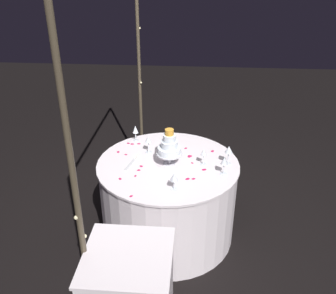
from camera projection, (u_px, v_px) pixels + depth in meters
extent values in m
plane|color=black|center=(168.00, 232.00, 3.48)|extent=(12.00, 12.00, 0.00)
cylinder|color=#473D2D|center=(77.00, 201.00, 1.97)|extent=(0.04, 0.04, 2.34)
cylinder|color=#473D2D|center=(140.00, 78.00, 3.97)|extent=(0.04, 0.04, 2.34)
sphere|color=#F9EAB2|center=(76.00, 218.00, 2.00)|extent=(0.02, 0.02, 0.02)
sphere|color=#F9EAB2|center=(141.00, 83.00, 3.98)|extent=(0.02, 0.02, 0.02)
sphere|color=#F9EAB2|center=(87.00, 261.00, 2.17)|extent=(0.02, 0.02, 0.02)
sphere|color=#F9EAB2|center=(85.00, 236.00, 2.10)|extent=(0.02, 0.02, 0.02)
sphere|color=#F9EAB2|center=(140.00, 28.00, 3.74)|extent=(0.02, 0.02, 0.02)
cylinder|color=white|center=(168.00, 200.00, 3.31)|extent=(1.21, 1.21, 0.75)
cylinder|color=white|center=(168.00, 164.00, 3.13)|extent=(1.23, 1.23, 0.02)
cube|color=white|center=(127.00, 256.00, 2.10)|extent=(0.52, 0.52, 0.02)
cylinder|color=silver|center=(169.00, 163.00, 3.11)|extent=(0.11, 0.11, 0.01)
cylinder|color=silver|center=(169.00, 159.00, 3.09)|extent=(0.02, 0.02, 0.09)
cylinder|color=silver|center=(169.00, 153.00, 3.07)|extent=(0.22, 0.22, 0.01)
cylinder|color=white|center=(169.00, 150.00, 3.05)|extent=(0.20, 0.20, 0.05)
cylinder|color=white|center=(169.00, 144.00, 3.03)|extent=(0.14, 0.14, 0.06)
cylinder|color=white|center=(169.00, 138.00, 3.00)|extent=(0.11, 0.11, 0.06)
cylinder|color=gold|center=(169.00, 132.00, 2.97)|extent=(0.07, 0.07, 0.05)
cylinder|color=silver|center=(223.00, 174.00, 2.97)|extent=(0.06, 0.06, 0.00)
cylinder|color=silver|center=(224.00, 169.00, 2.94)|extent=(0.01, 0.01, 0.09)
cone|color=silver|center=(224.00, 160.00, 2.91)|extent=(0.06, 0.06, 0.07)
cylinder|color=silver|center=(136.00, 140.00, 3.51)|extent=(0.06, 0.06, 0.00)
cylinder|color=silver|center=(136.00, 137.00, 3.49)|extent=(0.01, 0.01, 0.08)
cone|color=silver|center=(135.00, 129.00, 3.45)|extent=(0.05, 0.05, 0.07)
cylinder|color=silver|center=(203.00, 164.00, 3.11)|extent=(0.06, 0.06, 0.00)
cylinder|color=silver|center=(203.00, 159.00, 3.08)|extent=(0.01, 0.01, 0.09)
cone|color=silver|center=(204.00, 152.00, 3.05)|extent=(0.05, 0.05, 0.05)
cylinder|color=silver|center=(174.00, 189.00, 2.77)|extent=(0.06, 0.06, 0.00)
cylinder|color=silver|center=(174.00, 184.00, 2.76)|extent=(0.01, 0.01, 0.08)
cone|color=silver|center=(174.00, 177.00, 2.72)|extent=(0.06, 0.06, 0.06)
cylinder|color=silver|center=(149.00, 152.00, 3.30)|extent=(0.06, 0.06, 0.00)
cylinder|color=silver|center=(148.00, 147.00, 3.27)|extent=(0.01, 0.01, 0.10)
cone|color=silver|center=(148.00, 139.00, 3.24)|extent=(0.06, 0.06, 0.05)
cylinder|color=silver|center=(228.00, 164.00, 3.11)|extent=(0.06, 0.06, 0.00)
cylinder|color=silver|center=(228.00, 158.00, 3.09)|extent=(0.01, 0.01, 0.11)
cone|color=silver|center=(229.00, 149.00, 3.05)|extent=(0.07, 0.07, 0.06)
cube|color=silver|center=(130.00, 164.00, 3.10)|extent=(0.22, 0.07, 0.01)
cube|color=white|center=(137.00, 156.00, 3.22)|extent=(0.09, 0.04, 0.01)
ellipsoid|color=#C61951|center=(131.00, 196.00, 2.69)|extent=(0.04, 0.03, 0.00)
ellipsoid|color=#C61951|center=(188.00, 179.00, 2.90)|extent=(0.05, 0.05, 0.00)
ellipsoid|color=#C61951|center=(204.00, 170.00, 3.03)|extent=(0.04, 0.05, 0.00)
ellipsoid|color=#C61951|center=(193.00, 179.00, 2.90)|extent=(0.03, 0.04, 0.00)
ellipsoid|color=#C61951|center=(128.00, 143.00, 3.45)|extent=(0.03, 0.04, 0.00)
ellipsoid|color=#C61951|center=(189.00, 156.00, 3.23)|extent=(0.04, 0.03, 0.00)
ellipsoid|color=#C61951|center=(192.00, 163.00, 3.12)|extent=(0.03, 0.03, 0.00)
ellipsoid|color=#C61951|center=(138.00, 170.00, 3.02)|extent=(0.02, 0.03, 0.00)
ellipsoid|color=#C61951|center=(190.00, 156.00, 3.23)|extent=(0.05, 0.05, 0.00)
ellipsoid|color=#C61951|center=(141.00, 166.00, 3.07)|extent=(0.04, 0.04, 0.00)
ellipsoid|color=#C61951|center=(189.00, 157.00, 3.22)|extent=(0.04, 0.04, 0.00)
ellipsoid|color=#C61951|center=(139.00, 144.00, 3.45)|extent=(0.02, 0.03, 0.00)
ellipsoid|color=#C61951|center=(162.00, 152.00, 3.30)|extent=(0.03, 0.03, 0.00)
ellipsoid|color=#C61951|center=(135.00, 176.00, 2.94)|extent=(0.03, 0.02, 0.00)
ellipsoid|color=#C61951|center=(118.00, 152.00, 3.30)|extent=(0.04, 0.03, 0.00)
ellipsoid|color=#C61951|center=(126.00, 155.00, 3.26)|extent=(0.03, 0.03, 0.00)
ellipsoid|color=#C61951|center=(212.00, 151.00, 3.31)|extent=(0.05, 0.04, 0.00)
ellipsoid|color=#C61951|center=(132.00, 144.00, 3.44)|extent=(0.03, 0.04, 0.00)
ellipsoid|color=#C61951|center=(159.00, 156.00, 3.23)|extent=(0.02, 0.03, 0.00)
ellipsoid|color=#C61951|center=(186.00, 148.00, 3.36)|extent=(0.04, 0.04, 0.00)
ellipsoid|color=#C61951|center=(139.00, 170.00, 3.02)|extent=(0.02, 0.03, 0.00)
ellipsoid|color=#C61951|center=(120.00, 179.00, 2.90)|extent=(0.04, 0.04, 0.00)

